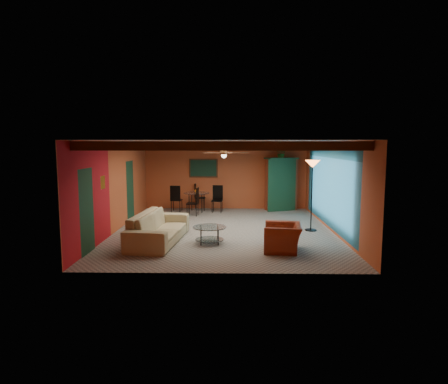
{
  "coord_description": "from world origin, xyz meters",
  "views": [
    {
      "loc": [
        0.22,
        -11.63,
        2.62
      ],
      "look_at": [
        0.0,
        0.2,
        1.15
      ],
      "focal_mm": 31.08,
      "sensor_mm": 36.0,
      "label": 1
    }
  ],
  "objects_px": {
    "dining_table": "(197,199)",
    "armoire": "(281,185)",
    "sofa": "(159,227)",
    "armchair": "(283,237)",
    "floor_lamp": "(312,196)",
    "coffee_table": "(210,235)",
    "potted_plant": "(282,153)",
    "vase": "(197,183)"
  },
  "relations": [
    {
      "from": "dining_table",
      "to": "armoire",
      "type": "xyz_separation_m",
      "value": [
        3.31,
        0.51,
        0.49
      ]
    },
    {
      "from": "sofa",
      "to": "armoire",
      "type": "distance_m",
      "value": 6.52
    },
    {
      "from": "coffee_table",
      "to": "floor_lamp",
      "type": "distance_m",
      "value": 3.5
    },
    {
      "from": "armoire",
      "to": "vase",
      "type": "bearing_deg",
      "value": 168.64
    },
    {
      "from": "sofa",
      "to": "armchair",
      "type": "height_order",
      "value": "sofa"
    },
    {
      "from": "armchair",
      "to": "coffee_table",
      "type": "relative_size",
      "value": 1.14
    },
    {
      "from": "floor_lamp",
      "to": "coffee_table",
      "type": "bearing_deg",
      "value": -152.25
    },
    {
      "from": "armchair",
      "to": "potted_plant",
      "type": "xyz_separation_m",
      "value": [
        0.7,
        5.96,
        1.94
      ]
    },
    {
      "from": "potted_plant",
      "to": "vase",
      "type": "distance_m",
      "value": 3.54
    },
    {
      "from": "sofa",
      "to": "armoire",
      "type": "xyz_separation_m",
      "value": [
        3.92,
        5.18,
        0.61
      ]
    },
    {
      "from": "sofa",
      "to": "armoire",
      "type": "height_order",
      "value": "armoire"
    },
    {
      "from": "sofa",
      "to": "coffee_table",
      "type": "height_order",
      "value": "sofa"
    },
    {
      "from": "floor_lamp",
      "to": "potted_plant",
      "type": "xyz_separation_m",
      "value": [
        -0.45,
        3.72,
        1.2
      ]
    },
    {
      "from": "armoire",
      "to": "potted_plant",
      "type": "height_order",
      "value": "potted_plant"
    },
    {
      "from": "armoire",
      "to": "potted_plant",
      "type": "bearing_deg",
      "value": 0.0
    },
    {
      "from": "coffee_table",
      "to": "floor_lamp",
      "type": "relative_size",
      "value": 0.42
    },
    {
      "from": "armoire",
      "to": "floor_lamp",
      "type": "relative_size",
      "value": 0.94
    },
    {
      "from": "sofa",
      "to": "vase",
      "type": "bearing_deg",
      "value": -1.55
    },
    {
      "from": "dining_table",
      "to": "armchair",
      "type": "bearing_deg",
      "value": -64.43
    },
    {
      "from": "coffee_table",
      "to": "vase",
      "type": "height_order",
      "value": "vase"
    },
    {
      "from": "armchair",
      "to": "vase",
      "type": "bearing_deg",
      "value": -147.32
    },
    {
      "from": "sofa",
      "to": "vase",
      "type": "height_order",
      "value": "vase"
    },
    {
      "from": "dining_table",
      "to": "floor_lamp",
      "type": "height_order",
      "value": "floor_lamp"
    },
    {
      "from": "sofa",
      "to": "vase",
      "type": "relative_size",
      "value": 15.42
    },
    {
      "from": "coffee_table",
      "to": "dining_table",
      "type": "distance_m",
      "value": 4.86
    },
    {
      "from": "sofa",
      "to": "armoire",
      "type": "relative_size",
      "value": 1.35
    },
    {
      "from": "dining_table",
      "to": "floor_lamp",
      "type": "xyz_separation_m",
      "value": [
        3.76,
        -3.21,
        0.55
      ]
    },
    {
      "from": "armoire",
      "to": "vase",
      "type": "relative_size",
      "value": 11.42
    },
    {
      "from": "coffee_table",
      "to": "vase",
      "type": "xyz_separation_m",
      "value": [
        -0.76,
        4.79,
        0.9
      ]
    },
    {
      "from": "coffee_table",
      "to": "armoire",
      "type": "relative_size",
      "value": 0.44
    },
    {
      "from": "armchair",
      "to": "floor_lamp",
      "type": "bearing_deg",
      "value": 159.98
    },
    {
      "from": "armchair",
      "to": "armoire",
      "type": "relative_size",
      "value": 0.5
    },
    {
      "from": "dining_table",
      "to": "floor_lamp",
      "type": "bearing_deg",
      "value": -40.45
    },
    {
      "from": "vase",
      "to": "potted_plant",
      "type": "bearing_deg",
      "value": 8.7
    },
    {
      "from": "potted_plant",
      "to": "armchair",
      "type": "bearing_deg",
      "value": -96.71
    },
    {
      "from": "floor_lamp",
      "to": "vase",
      "type": "height_order",
      "value": "floor_lamp"
    },
    {
      "from": "armoire",
      "to": "floor_lamp",
      "type": "distance_m",
      "value": 3.74
    },
    {
      "from": "sofa",
      "to": "coffee_table",
      "type": "xyz_separation_m",
      "value": [
        1.36,
        -0.12,
        -0.17
      ]
    },
    {
      "from": "potted_plant",
      "to": "floor_lamp",
      "type": "bearing_deg",
      "value": -83.09
    },
    {
      "from": "coffee_table",
      "to": "armoire",
      "type": "bearing_deg",
      "value": 64.27
    },
    {
      "from": "dining_table",
      "to": "armoire",
      "type": "relative_size",
      "value": 0.99
    },
    {
      "from": "armoire",
      "to": "floor_lamp",
      "type": "xyz_separation_m",
      "value": [
        0.45,
        -3.72,
        0.06
      ]
    }
  ]
}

